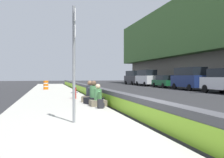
{
  "coord_description": "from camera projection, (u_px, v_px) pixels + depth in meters",
  "views": [
    {
      "loc": [
        -6.97,
        3.13,
        1.58
      ],
      "look_at": [
        10.51,
        -1.44,
        1.37
      ],
      "focal_mm": 39.52,
      "sensor_mm": 36.0,
      "label": 1
    }
  ],
  "objects": [
    {
      "name": "seated_person_foreground",
      "position": [
        98.0,
        99.0,
        11.84
      ],
      "size": [
        0.68,
        0.79,
        1.06
      ],
      "color": "#706651",
      "rests_on": "sidewalk_strip"
    },
    {
      "name": "seated_person_middle",
      "position": [
        94.0,
        96.0,
        12.81
      ],
      "size": [
        0.96,
        1.04,
        1.2
      ],
      "color": "black",
      "rests_on": "sidewalk_strip"
    },
    {
      "name": "construction_barrel",
      "position": [
        46.0,
        85.0,
        26.44
      ],
      "size": [
        0.54,
        0.54,
        0.95
      ],
      "color": "orange",
      "rests_on": "sidewalk_strip"
    },
    {
      "name": "seated_person_rear",
      "position": [
        90.0,
        95.0,
        13.79
      ],
      "size": [
        0.95,
        1.03,
        1.18
      ],
      "color": "#706651",
      "rests_on": "sidewalk_strip"
    },
    {
      "name": "sidewalk_strip",
      "position": [
        66.0,
        130.0,
        6.89
      ],
      "size": [
        80.0,
        4.4,
        0.14
      ],
      "primitive_type": "cube",
      "color": "#B5B2A8",
      "rests_on": "ground_plane"
    },
    {
      "name": "parked_car_far",
      "position": [
        146.0,
        78.0,
        39.42
      ],
      "size": [
        5.1,
        2.11,
        2.56
      ],
      "color": "silver",
      "rests_on": "ground_plane"
    },
    {
      "name": "parked_car_midline",
      "position": [
        164.0,
        81.0,
        33.39
      ],
      "size": [
        4.51,
        1.98,
        1.71
      ],
      "color": "#145128",
      "rests_on": "ground_plane"
    },
    {
      "name": "jersey_barrier",
      "position": [
        153.0,
        114.0,
        7.55
      ],
      "size": [
        76.0,
        0.45,
        0.85
      ],
      "color": "#47474C",
      "rests_on": "ground_plane"
    },
    {
      "name": "backpack",
      "position": [
        101.0,
        104.0,
        10.97
      ],
      "size": [
        0.32,
        0.28,
        0.4
      ],
      "color": "#232328",
      "rests_on": "sidewalk_strip"
    },
    {
      "name": "route_sign_post",
      "position": [
        74.0,
        56.0,
        7.59
      ],
      "size": [
        0.44,
        0.09,
        3.6
      ],
      "color": "gray",
      "rests_on": "sidewalk_strip"
    },
    {
      "name": "ground_plane",
      "position": [
        153.0,
        127.0,
        7.56
      ],
      "size": [
        160.0,
        160.0,
        0.0
      ],
      "primitive_type": "plane",
      "color": "#2B2B2D",
      "rests_on": "ground"
    },
    {
      "name": "fire_hydrant",
      "position": [
        74.0,
        92.0,
        15.76
      ],
      "size": [
        0.26,
        0.46,
        0.88
      ],
      "color": "red",
      "rests_on": "sidewalk_strip"
    },
    {
      "name": "parked_car_farther",
      "position": [
        134.0,
        77.0,
        45.74
      ],
      "size": [
        5.17,
        2.25,
        2.56
      ],
      "color": "#28282D",
      "rests_on": "ground_plane"
    },
    {
      "name": "parked_car_fourth",
      "position": [
        189.0,
        78.0,
        27.74
      ],
      "size": [
        5.12,
        2.13,
        2.56
      ],
      "color": "navy",
      "rests_on": "ground_plane"
    }
  ]
}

